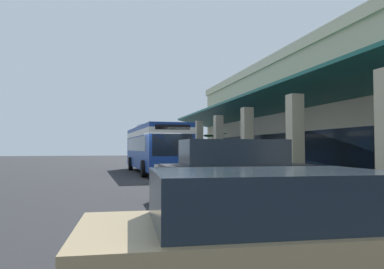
# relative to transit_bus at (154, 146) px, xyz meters

# --- Properties ---
(ground) EXTENTS (120.00, 120.00, 0.00)m
(ground) POSITION_rel_transit_bus_xyz_m (5.02, 7.45, -1.85)
(ground) COLOR #262628
(curb_strip) EXTENTS (36.22, 0.50, 0.12)m
(curb_strip) POSITION_rel_transit_bus_xyz_m (3.80, 3.05, -1.79)
(curb_strip) COLOR #9E998E
(curb_strip) RESTS_ON ground
(plaza_building) EXTENTS (30.48, 14.62, 7.69)m
(plaza_building) POSITION_rel_transit_bus_xyz_m (3.80, 12.67, 1.99)
(plaza_building) COLOR #C6B793
(plaza_building) RESTS_ON ground
(transit_bus) EXTENTS (11.30, 3.10, 3.34)m
(transit_bus) POSITION_rel_transit_bus_xyz_m (0.00, 0.00, 0.00)
(transit_bus) COLOR navy
(transit_bus) RESTS_ON ground
(parked_sedan_tan) EXTENTS (2.63, 4.51, 1.47)m
(parked_sedan_tan) POSITION_rel_transit_bus_xyz_m (21.11, -1.58, -1.10)
(parked_sedan_tan) COLOR #9E845B
(parked_sedan_tan) RESTS_ON ground
(parked_suv_charcoal) EXTENTS (2.77, 4.83, 1.97)m
(parked_suv_charcoal) POSITION_rel_transit_bus_xyz_m (13.59, 0.72, -0.84)
(parked_suv_charcoal) COLOR #232328
(parked_suv_charcoal) RESTS_ON ground
(pedestrian) EXTENTS (0.48, 0.64, 1.77)m
(pedestrian) POSITION_rel_transit_bus_xyz_m (11.54, 0.16, -0.85)
(pedestrian) COLOR #726651
(pedestrian) RESTS_ON ground
(potted_palm) EXTENTS (1.89, 2.02, 2.85)m
(potted_palm) POSITION_rel_transit_bus_xyz_m (-1.46, 4.71, -1.15)
(potted_palm) COLOR gray
(potted_palm) RESTS_ON ground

